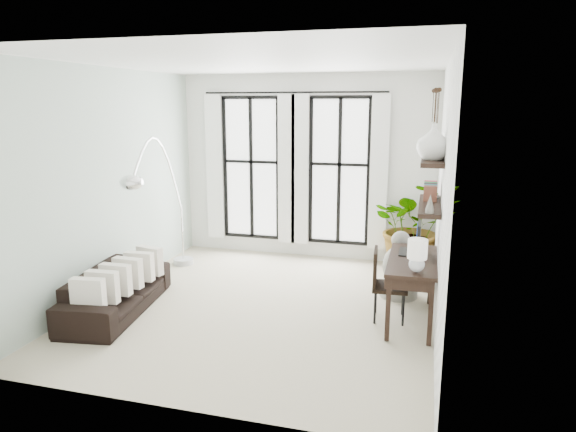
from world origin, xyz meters
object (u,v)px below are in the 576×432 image
at_px(plant, 414,226).
at_px(buddha, 399,269).
at_px(sofa, 116,291).
at_px(desk, 412,265).
at_px(desk_chair, 383,280).
at_px(arc_lamp, 158,170).

relative_size(plant, buddha, 1.57).
bearing_deg(sofa, plant, -60.77).
distance_m(desk, desk_chair, 0.42).
xyz_separation_m(sofa, arc_lamp, (0.10, 1.07, 1.47)).
xyz_separation_m(sofa, desk, (3.74, 0.65, 0.47)).
xyz_separation_m(sofa, buddha, (3.56, 1.54, 0.12)).
xyz_separation_m(desk, buddha, (-0.19, 0.89, -0.36)).
bearing_deg(desk_chair, arc_lamp, 169.48).
distance_m(sofa, desk_chair, 3.48).
relative_size(plant, arc_lamp, 0.63).
bearing_deg(plant, desk_chair, -97.99).
relative_size(desk_chair, buddha, 0.95).
height_order(desk, arc_lamp, arc_lamp).
height_order(sofa, arc_lamp, arc_lamp).
bearing_deg(sofa, desk_chair, -86.51).
height_order(desk_chair, arc_lamp, arc_lamp).
bearing_deg(sofa, arc_lamp, -13.29).
height_order(plant, buddha, plant).
bearing_deg(desk, sofa, -170.21).
bearing_deg(buddha, desk, -78.24).
distance_m(arc_lamp, buddha, 3.74).
height_order(desk, buddha, desk).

